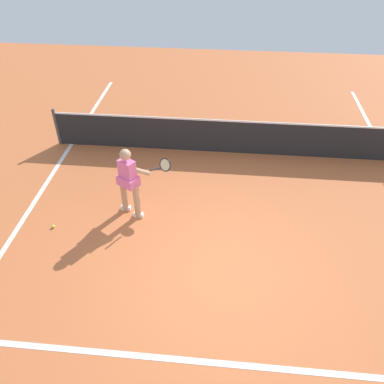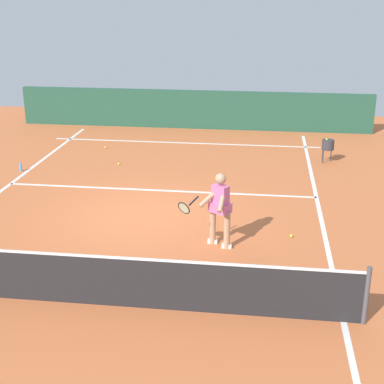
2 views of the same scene
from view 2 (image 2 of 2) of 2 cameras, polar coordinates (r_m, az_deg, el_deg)
name	(u,v)px [view 2 (image 2 of 2)]	position (r m, az deg, el deg)	size (l,w,h in m)	color
ground_plane	(145,215)	(13.11, -4.81, -2.34)	(23.44, 23.44, 0.00)	#C66638
court_back_wall	(193,109)	(21.16, 0.12, 8.36)	(13.09, 0.24, 1.41)	#23513D
baseline_marking	(185,143)	(19.20, -0.74, 5.00)	(9.09, 0.10, 0.01)	white
service_line_marking	(158,190)	(14.67, -3.42, 0.18)	(8.09, 0.10, 0.01)	white
sideline_left_marking	(322,224)	(12.91, 13.06, -3.16)	(0.10, 16.03, 0.01)	white
court_net	(94,280)	(9.46, -9.94, -8.75)	(8.77, 0.08, 0.99)	#4C4C51
tennis_player	(219,207)	(11.22, 2.74, -1.55)	(1.07, 0.78, 1.55)	tan
tennis_ball_near	(119,164)	(16.91, -7.43, 2.85)	(0.07, 0.07, 0.07)	#D1E533
tennis_ball_mid	(105,147)	(18.76, -8.76, 4.51)	(0.07, 0.07, 0.07)	#D1E533
tennis_ball_far	(291,236)	(12.10, 10.03, -4.39)	(0.07, 0.07, 0.07)	#D1E533
ball_hopper	(328,145)	(17.36, 13.61, 4.67)	(0.36, 0.36, 0.74)	#333338
water_bottle	(21,167)	(16.88, -16.97, 2.41)	(0.07, 0.07, 0.24)	#4C9EE5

